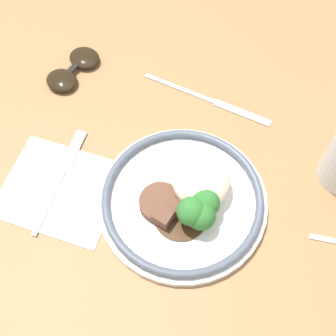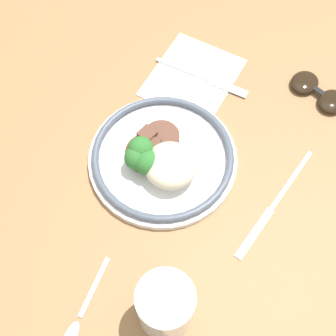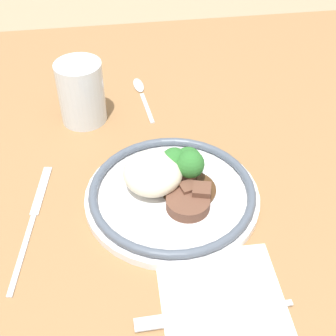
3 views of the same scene
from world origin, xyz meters
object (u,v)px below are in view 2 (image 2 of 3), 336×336
sunglasses (318,92)px  juice_glass (166,307)px  spoon (76,325)px  plate (160,158)px  fork (210,80)px  knife (273,206)px

sunglasses → juice_glass: bearing=9.0°
sunglasses → spoon: bearing=-0.6°
plate → spoon: (0.28, 0.02, -0.02)m
fork → juice_glass: bearing=-74.0°
juice_glass → fork: 0.42m
juice_glass → sunglasses: (-0.46, 0.06, -0.04)m
fork → knife: size_ratio=0.81×
juice_glass → sunglasses: juice_glass is taller
plate → sunglasses: plate is taller
plate → sunglasses: size_ratio=2.06×
fork → knife: fork is taller
juice_glass → knife: 0.24m
plate → juice_glass: bearing=30.0°
spoon → sunglasses: (-0.53, 0.16, 0.01)m
knife → sunglasses: bearing=-168.4°
plate → spoon: plate is taller
spoon → sunglasses: size_ratio=1.25×
fork → sunglasses: size_ratio=1.54×
plate → knife: 0.19m
knife → spoon: bearing=-22.0°
plate → fork: bearing=179.7°
knife → spoon: 0.34m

